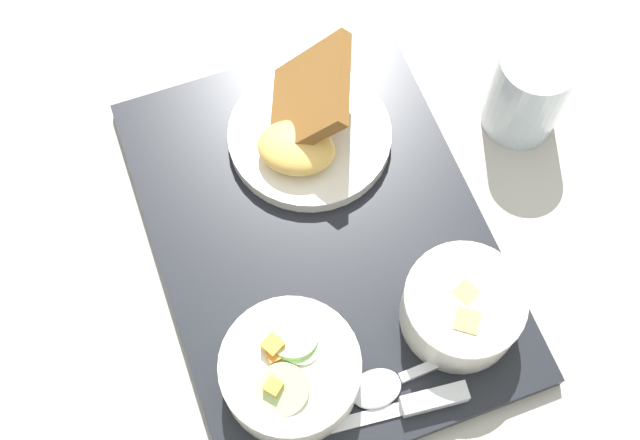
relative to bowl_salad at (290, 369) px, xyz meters
The scene contains 8 objects.
ground_plane 0.15m from the bowl_salad, 36.18° to the right, with size 4.00×4.00×0.00m, color #ADA89E.
serving_tray 0.15m from the bowl_salad, 36.18° to the right, with size 0.47×0.36×0.02m.
bowl_salad is the anchor object (origin of this frame).
bowl_soup 0.17m from the bowl_salad, 95.86° to the right, with size 0.11×0.11×0.06m.
plate_main 0.25m from the bowl_salad, 28.79° to the right, with size 0.17×0.17×0.09m.
knife 0.12m from the bowl_salad, 129.02° to the right, with size 0.05×0.17×0.02m.
spoon 0.11m from the bowl_salad, 116.45° to the right, with size 0.04×0.17×0.01m.
glass_water 0.38m from the bowl_salad, 65.80° to the right, with size 0.08×0.08×0.11m.
Camera 1 is at (-0.29, 0.14, 0.75)m, focal length 45.00 mm.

